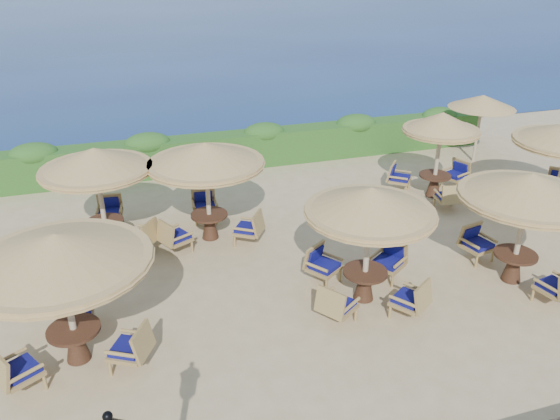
# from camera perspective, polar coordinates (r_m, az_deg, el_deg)

# --- Properties ---
(ground) EXTENTS (120.00, 120.00, 0.00)m
(ground) POSITION_cam_1_polar(r_m,az_deg,el_deg) (13.33, 4.76, -5.82)
(ground) COLOR tan
(ground) RESTS_ON ground
(sea) EXTENTS (160.00, 160.00, 0.00)m
(sea) POSITION_cam_1_polar(r_m,az_deg,el_deg) (80.92, -14.96, 19.87)
(sea) COLOR navy
(sea) RESTS_ON ground
(hedge) EXTENTS (18.00, 0.90, 1.20)m
(hedge) POSITION_cam_1_polar(r_m,az_deg,el_deg) (19.31, -3.09, 6.42)
(hedge) COLOR #214E19
(hedge) RESTS_ON ground
(extra_parasol) EXTENTS (2.30, 2.30, 2.41)m
(extra_parasol) POSITION_cam_1_polar(r_m,az_deg,el_deg) (20.45, 20.40, 10.56)
(extra_parasol) COLOR tan
(extra_parasol) RESTS_ON ground
(cafe_set_0) EXTENTS (3.20, 3.20, 2.65)m
(cafe_set_0) POSITION_cam_1_polar(r_m,az_deg,el_deg) (10.12, -21.90, -5.64)
(cafe_set_0) COLOR tan
(cafe_set_0) RESTS_ON ground
(cafe_set_1) EXTENTS (2.73, 2.73, 2.65)m
(cafe_set_1) POSITION_cam_1_polar(r_m,az_deg,el_deg) (11.35, 9.27, -1.59)
(cafe_set_1) COLOR tan
(cafe_set_1) RESTS_ON ground
(cafe_set_2) EXTENTS (3.00, 3.00, 2.65)m
(cafe_set_2) POSITION_cam_1_polar(r_m,az_deg,el_deg) (12.92, 24.45, 0.99)
(cafe_set_2) COLOR tan
(cafe_set_2) RESTS_ON ground
(cafe_set_3) EXTENTS (2.80, 2.80, 2.65)m
(cafe_set_3) POSITION_cam_1_polar(r_m,az_deg,el_deg) (14.06, -18.52, 3.26)
(cafe_set_3) COLOR tan
(cafe_set_3) RESTS_ON ground
(cafe_set_4) EXTENTS (2.98, 2.98, 2.65)m
(cafe_set_4) POSITION_cam_1_polar(r_m,az_deg,el_deg) (13.82, -7.71, 4.23)
(cafe_set_4) COLOR tan
(cafe_set_4) RESTS_ON ground
(cafe_set_5) EXTENTS (2.74, 2.60, 2.65)m
(cafe_set_5) POSITION_cam_1_polar(r_m,az_deg,el_deg) (17.02, 16.33, 6.88)
(cafe_set_5) COLOR tan
(cafe_set_5) RESTS_ON ground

